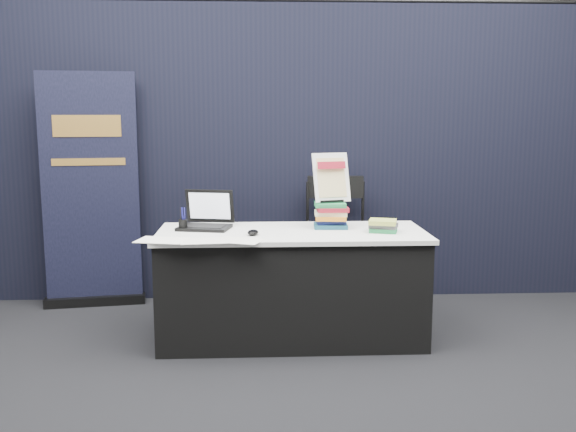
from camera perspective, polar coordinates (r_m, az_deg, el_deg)
The scene contains 15 objects.
floor at distance 4.00m, azimuth 0.75°, elevation -13.44°, with size 8.00×8.00×0.00m, color black.
wall_back at distance 7.69m, azimuth -1.07°, elevation 10.75°, with size 8.00×0.02×3.50m, color #A19E98.
drape_partition at distance 5.30m, azimuth -0.28°, elevation 5.52°, with size 6.00×0.08×2.40m, color black.
display_table at distance 4.39m, azimuth 0.32°, elevation -6.14°, with size 1.80×0.75×0.75m.
laptop at distance 4.45m, azimuth -7.41°, elevation -0.29°, with size 0.38×0.34×0.26m.
mouse at distance 4.17m, azimuth -3.14°, elevation -1.47°, with size 0.07×0.11×0.03m, color black.
brochure_left at distance 4.07m, azimuth -11.18°, elevation -2.12°, with size 0.30×0.21×0.00m, color white.
brochure_mid at distance 4.01m, azimuth -7.48°, elevation -2.21°, with size 0.29×0.20×0.00m, color white.
brochure_right at distance 3.99m, azimuth -4.31°, elevation -2.19°, with size 0.27×0.19×0.00m, color white.
pen_cup at distance 4.38m, azimuth -9.31°, elevation -0.79°, with size 0.06×0.06×0.08m, color black.
book_stack_tall at distance 4.43m, azimuth 3.88°, elevation 0.07°, with size 0.22×0.17×0.18m.
book_stack_short at distance 4.32m, azimuth 8.49°, elevation -0.86°, with size 0.23×0.20×0.08m.
info_sign at distance 4.42m, azimuth 3.87°, elevation 3.38°, with size 0.27×0.16×0.35m.
pullup_banner at distance 5.30m, azimuth -17.09°, elevation 1.00°, with size 0.79×0.21×1.85m.
stacking_chair at distance 5.02m, azimuth 4.44°, elevation -1.88°, with size 0.49×0.50×1.04m.
Camera 1 is at (-0.23, -3.68, 1.53)m, focal length 40.00 mm.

